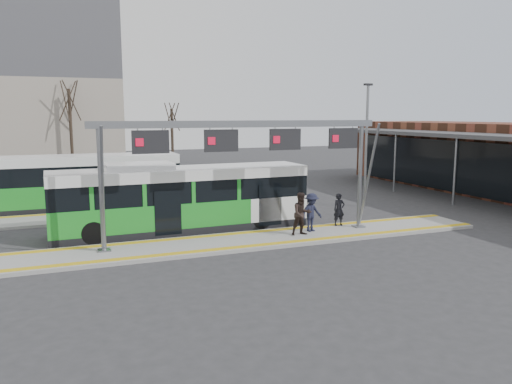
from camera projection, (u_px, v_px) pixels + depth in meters
ground at (257, 241)px, 22.23m from camera, size 120.00×120.00×0.00m
platform_main at (257, 240)px, 22.22m from camera, size 22.00×3.00×0.15m
platform_second at (139, 214)px, 28.14m from camera, size 20.00×3.00×0.15m
tactile_main at (257, 238)px, 22.20m from camera, size 22.00×2.65×0.02m
tactile_second at (136, 209)px, 29.19m from camera, size 20.00×0.35×0.02m
gantry at (247, 145)px, 21.68m from camera, size 13.00×1.68×5.20m
hero_bus at (182, 199)px, 24.19m from camera, size 12.34×2.91×3.37m
bg_bus_green at (68, 183)px, 29.51m from camera, size 12.88×2.80×3.22m
passenger_a at (339, 210)px, 24.67m from camera, size 0.62×0.44×1.60m
passenger_b at (302, 214)px, 22.68m from camera, size 0.95×0.74×1.96m
passenger_c at (311, 212)px, 23.41m from camera, size 1.30×0.94×1.82m
tree_left at (69, 101)px, 45.37m from camera, size 1.40×1.40×8.98m
tree_mid at (172, 117)px, 50.92m from camera, size 1.40×1.40×7.04m
lamp_east at (366, 142)px, 30.03m from camera, size 0.50×0.25×7.43m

